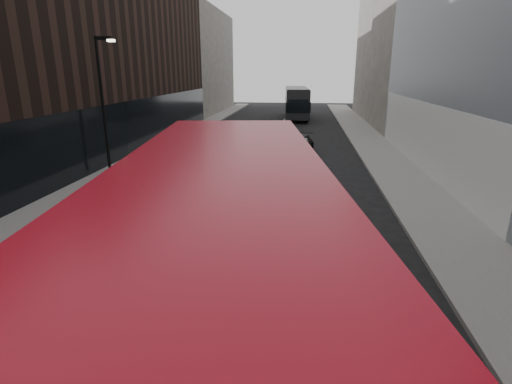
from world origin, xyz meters
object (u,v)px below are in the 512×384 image
(car_b, at_px, (295,150))
(car_a, at_px, (273,159))
(grey_bus, at_px, (296,102))
(street_lamp, at_px, (103,96))
(red_bus, at_px, (217,383))
(car_c, at_px, (298,145))

(car_b, bearing_deg, car_a, -110.10)
(car_b, bearing_deg, grey_bus, 96.06)
(grey_bus, height_order, car_b, grey_bus)
(grey_bus, xyz_separation_m, car_a, (-0.70, -25.90, -1.27))
(street_lamp, height_order, red_bus, street_lamp)
(car_a, xyz_separation_m, car_c, (1.31, 4.40, 0.01))
(red_bus, bearing_deg, car_b, 81.76)
(grey_bus, distance_m, car_c, 21.54)
(red_bus, relative_size, car_a, 3.00)
(car_b, xyz_separation_m, car_c, (0.16, 1.94, -0.03))
(car_b, relative_size, car_c, 0.91)
(street_lamp, distance_m, car_b, 11.49)
(grey_bus, relative_size, car_c, 2.48)
(red_bus, bearing_deg, car_a, 85.12)
(grey_bus, distance_m, car_b, 23.47)
(car_a, height_order, car_b, car_b)
(car_c, bearing_deg, grey_bus, 99.34)
(street_lamp, xyz_separation_m, car_c, (10.15, 6.40, -3.53))
(red_bus, height_order, grey_bus, red_bus)
(street_lamp, distance_m, red_bus, 19.84)
(car_b, bearing_deg, car_c, 90.26)
(car_c, bearing_deg, car_b, -86.99)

